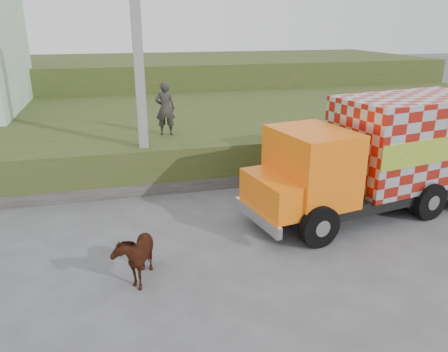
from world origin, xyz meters
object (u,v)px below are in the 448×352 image
object	(u,v)px
utility_pole	(139,67)
cargo_truck	(383,154)
pedestrian	(165,109)
cow	(135,253)

from	to	relation	value
utility_pole	cargo_truck	distance (m)	7.82
utility_pole	pedestrian	bearing A→B (deg)	57.79
cargo_truck	utility_pole	bearing A→B (deg)	142.48
utility_pole	cargo_truck	world-z (taller)	utility_pole
cow	utility_pole	bearing A→B (deg)	100.50
utility_pole	cow	size ratio (longest dim) A/B	5.51
cargo_truck	pedestrian	bearing A→B (deg)	129.11
utility_pole	cargo_truck	bearing A→B (deg)	-26.97
cow	pedestrian	bearing A→B (deg)	94.52
cargo_truck	cow	distance (m)	7.69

